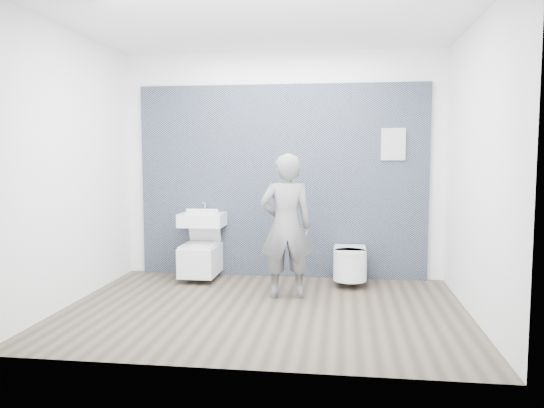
# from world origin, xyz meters

# --- Properties ---
(ground) EXTENTS (4.00, 4.00, 0.00)m
(ground) POSITION_xyz_m (0.00, 0.00, 0.00)
(ground) COLOR brown
(ground) RESTS_ON ground
(room_shell) EXTENTS (4.00, 4.00, 4.00)m
(room_shell) POSITION_xyz_m (0.00, 0.00, 1.74)
(room_shell) COLOR white
(room_shell) RESTS_ON ground
(tile_wall) EXTENTS (3.60, 0.06, 2.40)m
(tile_wall) POSITION_xyz_m (0.00, 1.47, 0.00)
(tile_wall) COLOR black
(tile_wall) RESTS_ON ground
(washbasin) EXTENTS (0.54, 0.41, 0.41)m
(washbasin) POSITION_xyz_m (-0.96, 1.24, 0.74)
(washbasin) COLOR white
(washbasin) RESTS_ON ground
(toilet_square) EXTENTS (0.42, 0.61, 0.80)m
(toilet_square) POSITION_xyz_m (-0.96, 1.14, 0.27)
(toilet_square) COLOR white
(toilet_square) RESTS_ON ground
(toilet_rounded) EXTENTS (0.39, 0.65, 0.35)m
(toilet_rounded) POSITION_xyz_m (0.86, 1.11, 0.26)
(toilet_rounded) COLOR white
(toilet_rounded) RESTS_ON ground
(info_placard) EXTENTS (0.29, 0.03, 0.38)m
(info_placard) POSITION_xyz_m (1.36, 1.43, 0.00)
(info_placard) COLOR white
(info_placard) RESTS_ON ground
(visitor) EXTENTS (0.62, 0.46, 1.55)m
(visitor) POSITION_xyz_m (0.17, 0.49, 0.78)
(visitor) COLOR slate
(visitor) RESTS_ON ground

